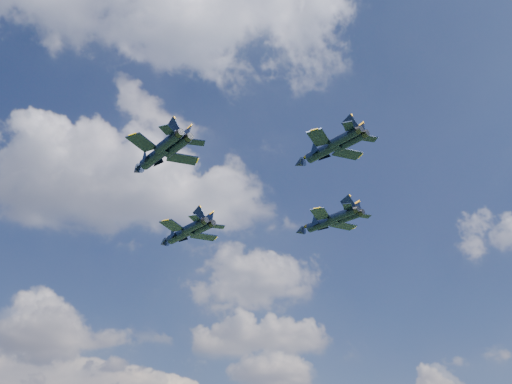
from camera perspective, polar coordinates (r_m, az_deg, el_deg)
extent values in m
cylinder|color=black|center=(122.35, -7.46, -4.22)|extent=(7.66, 9.62, 2.07)
cone|color=black|center=(127.41, -9.25, -5.08)|extent=(3.32, 3.56, 1.95)
ellipsoid|color=brown|center=(125.46, -8.48, -4.46)|extent=(2.82, 3.33, 0.94)
cube|color=black|center=(118.47, -8.39, -3.34)|extent=(5.36, 6.06, 0.21)
cube|color=black|center=(122.91, -5.27, -4.46)|extent=(5.83, 4.12, 0.21)
cube|color=black|center=(114.58, -6.14, -2.60)|extent=(2.78, 3.23, 0.16)
cube|color=black|center=(117.91, -3.85, -3.46)|extent=(2.95, 2.06, 0.16)
cube|color=black|center=(116.86, -5.71, -2.28)|extent=(2.62, 2.39, 3.46)
cube|color=black|center=(118.26, -4.75, -2.64)|extent=(1.99, 3.21, 3.46)
cylinder|color=black|center=(97.71, -10.00, 3.56)|extent=(6.87, 9.33, 1.96)
cone|color=black|center=(102.53, -11.84, 2.13)|extent=(3.07, 3.38, 1.85)
ellipsoid|color=brown|center=(100.74, -11.04, 3.02)|extent=(2.56, 3.20, 0.89)
cube|color=black|center=(94.52, -11.34, 4.88)|extent=(5.22, 5.71, 0.20)
cube|color=black|center=(97.78, -7.38, 3.32)|extent=(5.43, 3.67, 0.20)
cube|color=black|center=(90.69, -8.90, 6.18)|extent=(2.71, 3.08, 0.15)
cube|color=black|center=(93.16, -5.96, 4.96)|extent=(2.72, 1.82, 0.15)
cube|color=black|center=(92.84, -8.27, 6.37)|extent=(2.36, 2.39, 3.27)
cube|color=black|center=(93.87, -7.04, 5.86)|extent=(1.86, 3.10, 3.27)
cylinder|color=black|center=(120.06, 6.76, -3.09)|extent=(7.84, 9.06, 2.00)
cone|color=black|center=(123.60, 4.37, -3.96)|extent=(3.29, 3.44, 1.89)
ellipsoid|color=brown|center=(122.30, 5.37, -3.33)|extent=(2.85, 3.17, 0.91)
cube|color=black|center=(115.94, 6.44, -2.16)|extent=(5.03, 5.88, 0.20)
cube|color=black|center=(121.91, 8.73, -3.35)|extent=(5.74, 4.25, 0.20)
cube|color=black|center=(113.76, 9.14, -1.44)|extent=(2.59, 3.11, 0.16)
cube|color=black|center=(118.19, 10.75, -2.35)|extent=(2.94, 2.14, 0.16)
cube|color=black|center=(116.14, 9.20, -1.16)|extent=(2.67, 2.18, 3.35)
cube|color=black|center=(118.00, 9.88, -1.55)|extent=(1.95, 3.03, 3.35)
cylinder|color=black|center=(98.43, 6.84, 4.14)|extent=(6.80, 8.69, 1.86)
cone|color=black|center=(101.76, 4.30, 2.84)|extent=(2.97, 3.20, 1.75)
ellipsoid|color=brown|center=(100.59, 5.36, 3.66)|extent=(2.51, 3.00, 0.85)
cube|color=black|center=(94.91, 6.29, 5.44)|extent=(4.85, 5.44, 0.19)
cube|color=black|center=(99.84, 9.13, 3.81)|extent=(5.21, 3.65, 0.19)
cube|color=black|center=(92.79, 9.25, 6.53)|extent=(2.51, 2.91, 0.14)
cube|color=black|center=(96.46, 11.26, 5.26)|extent=(2.64, 1.82, 0.14)
cube|color=black|center=(95.03, 9.39, 6.68)|extent=(2.33, 2.17, 3.10)
cube|color=black|center=(96.57, 10.24, 6.14)|extent=(1.78, 2.89, 3.10)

